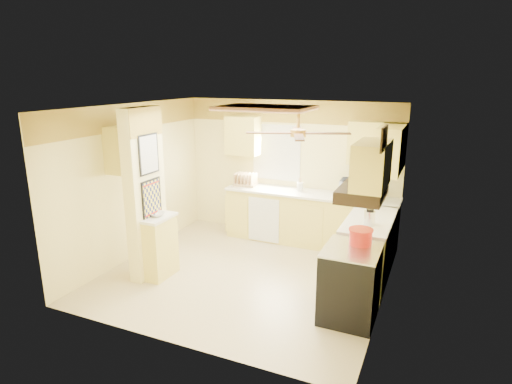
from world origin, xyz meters
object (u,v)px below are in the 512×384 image
at_px(stove, 350,283).
at_px(dutch_oven, 361,236).
at_px(bowl, 157,214).
at_px(kettle, 370,218).
at_px(microwave, 357,189).

distance_m(stove, dutch_oven, 0.59).
bearing_deg(bowl, stove, -0.31).
relative_size(dutch_oven, kettle, 1.28).
bearing_deg(stove, kettle, 86.44).
bearing_deg(kettle, stove, -93.56).
relative_size(stove, kettle, 3.95).
xyz_separation_m(stove, bowl, (-2.84, 0.02, 0.51)).
bearing_deg(stove, dutch_oven, 71.59).
distance_m(dutch_oven, kettle, 0.67).
height_order(stove, microwave, microwave).
bearing_deg(stove, bowl, 179.69).
height_order(stove, bowl, bowl).
relative_size(microwave, dutch_oven, 1.87).
bearing_deg(bowl, dutch_oven, 3.22).
distance_m(stove, microwave, 2.24).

